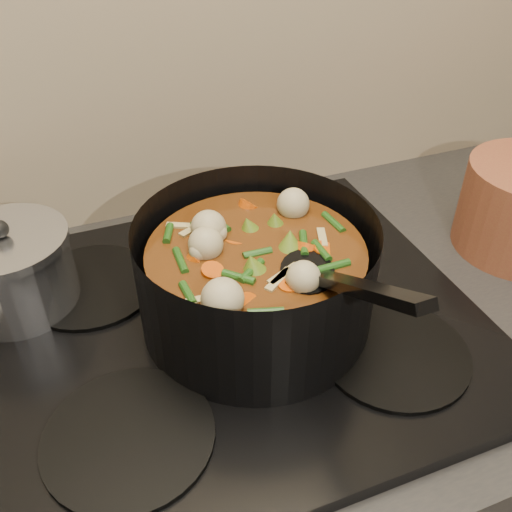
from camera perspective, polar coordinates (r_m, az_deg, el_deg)
name	(u,v)px	position (r m, az deg, el deg)	size (l,w,h in m)	color
counter	(239,510)	(1.12, -1.71, -24.07)	(2.64, 0.64, 0.91)	brown
stovetop	(233,323)	(0.75, -2.36, -6.72)	(0.62, 0.54, 0.03)	black
stockpot	(256,278)	(0.70, 0.05, -2.17)	(0.33, 0.41, 0.21)	black
saucepan	(13,270)	(0.79, -23.14, -1.32)	(0.16, 0.16, 0.13)	silver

